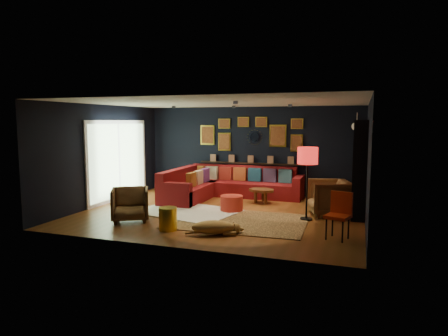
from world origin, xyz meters
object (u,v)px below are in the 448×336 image
(sectional, at_px, (222,186))
(floor_lamp, at_px, (308,159))
(pouf, at_px, (232,203))
(armchair_left, at_px, (130,203))
(armchair_right, at_px, (329,196))
(gold_stool, at_px, (168,219))
(orange_chair, at_px, (339,211))
(coffee_table, at_px, (262,192))
(dog, at_px, (213,225))

(sectional, height_order, floor_lamp, floor_lamp)
(sectional, height_order, pouf, sectional)
(pouf, distance_m, armchair_left, 2.42)
(sectional, bearing_deg, armchair_right, -21.52)
(pouf, relative_size, gold_stool, 1.19)
(gold_stool, relative_size, orange_chair, 0.53)
(armchair_left, bearing_deg, orange_chair, -28.61)
(coffee_table, height_order, armchair_right, armchair_right)
(armchair_right, xyz_separation_m, gold_stool, (-2.95, -2.39, -0.22))
(sectional, relative_size, floor_lamp, 2.11)
(gold_stool, xyz_separation_m, orange_chair, (3.27, 0.52, 0.28))
(armchair_right, bearing_deg, orange_chair, -7.55)
(orange_chair, height_order, dog, orange_chair)
(gold_stool, distance_m, floor_lamp, 3.26)
(coffee_table, bearing_deg, gold_stool, -109.94)
(coffee_table, distance_m, armchair_right, 1.97)
(floor_lamp, xyz_separation_m, dog, (-1.54, -1.75, -1.16))
(coffee_table, relative_size, dog, 0.67)
(gold_stool, relative_size, dog, 0.40)
(sectional, relative_size, orange_chair, 3.91)
(orange_chair, bearing_deg, coffee_table, 145.95)
(armchair_left, height_order, gold_stool, armchair_left)
(sectional, xyz_separation_m, pouf, (0.81, -1.61, -0.11))
(sectional, bearing_deg, floor_lamp, -35.24)
(armchair_left, distance_m, gold_stool, 1.21)
(floor_lamp, bearing_deg, pouf, 172.16)
(gold_stool, xyz_separation_m, floor_lamp, (2.52, 1.74, 1.13))
(armchair_right, distance_m, floor_lamp, 1.20)
(armchair_left, bearing_deg, armchair_right, -4.11)
(armchair_left, height_order, dog, armchair_left)
(armchair_left, distance_m, armchair_right, 4.53)
(pouf, bearing_deg, coffee_table, 69.19)
(sectional, relative_size, gold_stool, 7.43)
(pouf, xyz_separation_m, dog, (0.28, -2.00, -0.01))
(floor_lamp, relative_size, dog, 1.41)
(sectional, xyz_separation_m, orange_chair, (3.39, -3.08, 0.19))
(sectional, height_order, armchair_right, armchair_right)
(sectional, xyz_separation_m, gold_stool, (0.11, -3.60, -0.09))
(armchair_right, distance_m, dog, 3.12)
(sectional, bearing_deg, armchair_left, -107.57)
(gold_stool, bearing_deg, coffee_table, 70.06)
(coffee_table, relative_size, gold_stool, 1.66)
(orange_chair, height_order, floor_lamp, floor_lamp)
(orange_chair, xyz_separation_m, dog, (-2.30, -0.53, -0.32))
(pouf, height_order, orange_chair, orange_chair)
(armchair_left, bearing_deg, floor_lamp, -9.96)
(coffee_table, distance_m, orange_chair, 3.41)
(floor_lamp, bearing_deg, armchair_right, 56.31)
(dog, bearing_deg, coffee_table, 64.51)
(gold_stool, bearing_deg, sectional, 91.82)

